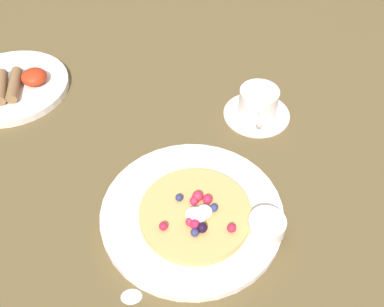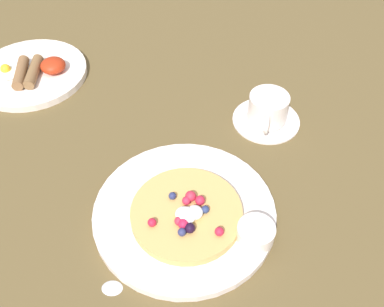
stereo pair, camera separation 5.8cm
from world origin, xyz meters
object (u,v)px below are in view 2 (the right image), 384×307
object	(u,v)px
coffee_saucer	(266,120)
coffee_cup	(268,108)
pancake_plate	(184,213)
breakfast_plate	(31,73)
syrup_ramekin	(256,233)

from	to	relation	value
coffee_saucer	coffee_cup	bearing A→B (deg)	-96.72
pancake_plate	breakfast_plate	world-z (taller)	same
coffee_cup	pancake_plate	bearing A→B (deg)	-121.65
syrup_ramekin	breakfast_plate	distance (cm)	57.09
coffee_cup	syrup_ramekin	bearing A→B (deg)	-96.54
coffee_saucer	coffee_cup	distance (cm)	2.97
pancake_plate	coffee_saucer	size ratio (longest dim) A/B	2.23
breakfast_plate	pancake_plate	bearing A→B (deg)	-43.40
pancake_plate	syrup_ramekin	bearing A→B (deg)	-22.12
breakfast_plate	coffee_cup	world-z (taller)	coffee_cup
coffee_cup	coffee_saucer	bearing A→B (deg)	83.28
breakfast_plate	coffee_saucer	xyz separation A→B (cm)	(47.10, -10.29, -0.35)
coffee_cup	breakfast_plate	bearing A→B (deg)	167.47
pancake_plate	coffee_saucer	distance (cm)	25.43
breakfast_plate	coffee_cup	xyz separation A→B (cm)	(47.08, -10.46, 2.62)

